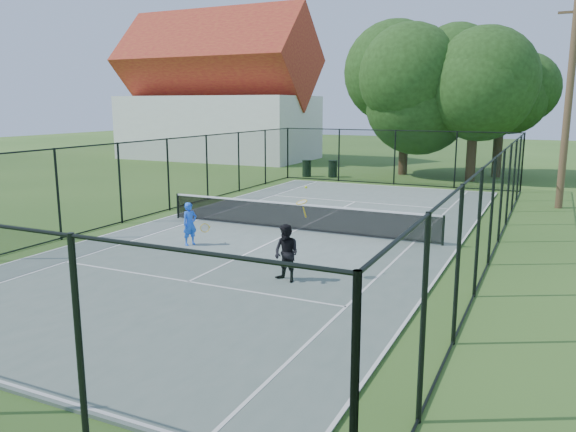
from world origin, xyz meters
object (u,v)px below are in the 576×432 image
at_px(tennis_net, 296,216).
at_px(trash_bin_right, 333,169).
at_px(trash_bin_left, 307,168).
at_px(player_blue, 190,224).
at_px(player_black, 286,253).
at_px(utility_pole, 568,102).

height_order(tennis_net, trash_bin_right, trash_bin_right).
relative_size(tennis_net, trash_bin_left, 10.03).
height_order(trash_bin_right, player_blue, player_blue).
bearing_deg(player_black, tennis_net, 112.18).
xyz_separation_m(player_blue, player_black, (4.28, -2.02, 0.05)).
bearing_deg(utility_pole, trash_bin_left, 159.87).
height_order(trash_bin_left, player_blue, player_blue).
bearing_deg(trash_bin_right, trash_bin_left, -163.48).
distance_m(trash_bin_left, player_black, 20.99).
relative_size(tennis_net, trash_bin_right, 9.84).
xyz_separation_m(trash_bin_right, player_black, (6.38, -19.90, 0.26)).
bearing_deg(player_black, trash_bin_left, 112.15).
relative_size(trash_bin_left, player_blue, 0.75).
relative_size(trash_bin_right, utility_pole, 0.12).
relative_size(tennis_net, utility_pole, 1.15).
bearing_deg(trash_bin_right, utility_pole, -24.12).
xyz_separation_m(tennis_net, player_black, (2.16, -5.31, 0.20)).
bearing_deg(trash_bin_right, player_black, -72.21).
xyz_separation_m(trash_bin_left, utility_pole, (14.00, -5.13, 3.95)).
xyz_separation_m(trash_bin_left, player_black, (7.91, -19.44, 0.27)).
bearing_deg(player_blue, tennis_net, 57.21).
relative_size(player_blue, player_black, 0.58).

